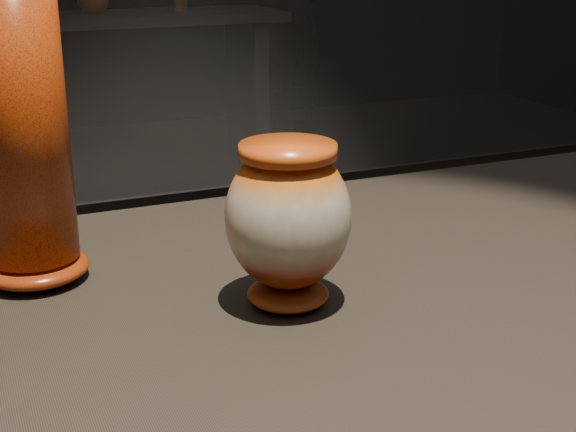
# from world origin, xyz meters

# --- Properties ---
(main_vase) EXTENTS (0.16, 0.16, 0.18)m
(main_vase) POSITION_xyz_m (-0.15, 0.01, 1.00)
(main_vase) COLOR maroon
(main_vase) RESTS_ON display_plinth
(tall_vase) EXTENTS (0.14, 0.14, 0.39)m
(tall_vase) POSITION_xyz_m (-0.39, 0.18, 1.09)
(tall_vase) COLOR #AE3E0B
(tall_vase) RESTS_ON display_plinth
(back_shelf) EXTENTS (2.00, 0.60, 0.90)m
(back_shelf) POSITION_xyz_m (0.31, 3.64, 0.64)
(back_shelf) COLOR black
(back_shelf) RESTS_ON ground
(back_vase_left) EXTENTS (0.19, 0.19, 0.17)m
(back_vase_left) POSITION_xyz_m (-0.10, 3.64, 0.98)
(back_vase_left) COLOR brown
(back_vase_left) RESTS_ON back_shelf
(back_vase_right) EXTENTS (0.07, 0.07, 0.11)m
(back_vase_right) POSITION_xyz_m (0.79, 3.69, 0.96)
(back_vase_right) COLOR brown
(back_vase_right) RESTS_ON back_shelf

